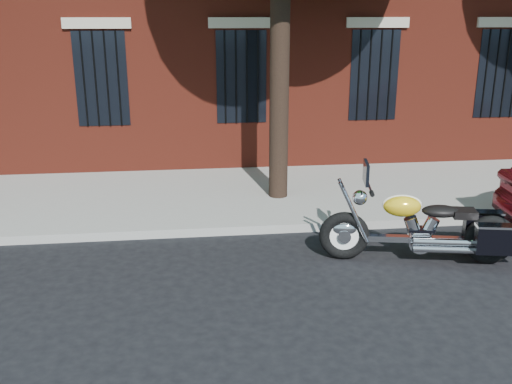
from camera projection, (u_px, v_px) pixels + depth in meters
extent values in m
plane|color=black|center=(275.00, 267.00, 8.35)|extent=(120.00, 120.00, 0.00)
cube|color=gray|center=(263.00, 228.00, 9.64)|extent=(40.00, 0.16, 0.15)
cube|color=gray|center=(251.00, 195.00, 11.42)|extent=(40.00, 3.60, 0.15)
cube|color=black|center=(241.00, 77.00, 12.53)|extent=(1.10, 0.14, 2.00)
cube|color=#B2A893|center=(241.00, 23.00, 12.15)|extent=(1.40, 0.20, 0.22)
cylinder|color=black|center=(242.00, 78.00, 12.45)|extent=(0.04, 0.04, 2.00)
cylinder|color=black|center=(279.00, 73.00, 10.40)|extent=(0.36, 0.36, 5.00)
torus|color=black|center=(344.00, 236.00, 8.51)|extent=(0.77, 0.31, 0.75)
torus|color=black|center=(490.00, 240.00, 8.36)|extent=(0.77, 0.31, 0.75)
cylinder|color=white|center=(344.00, 236.00, 8.51)|extent=(0.56, 0.17, 0.56)
cylinder|color=white|center=(490.00, 240.00, 8.36)|extent=(0.56, 0.17, 0.56)
ellipsoid|color=white|center=(344.00, 229.00, 8.48)|extent=(0.41, 0.22, 0.21)
ellipsoid|color=yellow|center=(491.00, 231.00, 8.32)|extent=(0.42, 0.23, 0.21)
cube|color=white|center=(416.00, 239.00, 8.44)|extent=(1.67, 0.43, 0.09)
cylinder|color=white|center=(420.00, 241.00, 8.44)|extent=(0.39, 0.27, 0.36)
cylinder|color=white|center=(462.00, 246.00, 8.21)|extent=(1.39, 0.37, 0.10)
ellipsoid|color=yellow|center=(402.00, 206.00, 8.30)|extent=(0.60, 0.42, 0.32)
ellipsoid|color=black|center=(441.00, 211.00, 8.28)|extent=(0.59, 0.42, 0.17)
cube|color=black|center=(482.00, 225.00, 8.60)|extent=(0.56, 0.28, 0.42)
cube|color=black|center=(495.00, 239.00, 8.04)|extent=(0.56, 0.28, 0.42)
cylinder|color=white|center=(368.00, 185.00, 8.25)|extent=(0.21, 0.86, 0.04)
sphere|color=white|center=(360.00, 198.00, 8.31)|extent=(0.26, 0.26, 0.22)
cube|color=black|center=(366.00, 173.00, 8.19)|extent=(0.13, 0.45, 0.31)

